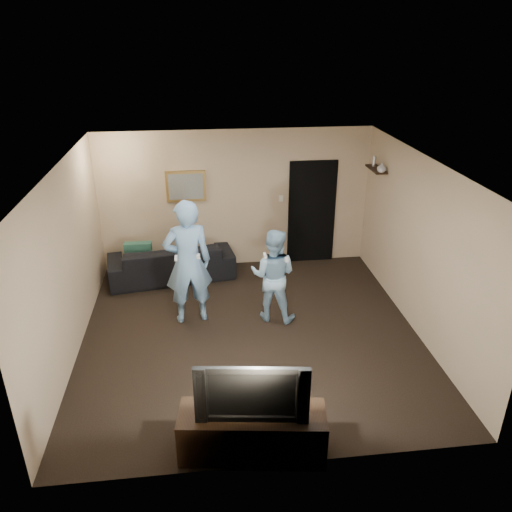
{
  "coord_description": "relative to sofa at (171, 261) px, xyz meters",
  "views": [
    {
      "loc": [
        -0.68,
        -6.33,
        4.24
      ],
      "look_at": [
        0.12,
        0.3,
        1.15
      ],
      "focal_mm": 35.0,
      "sensor_mm": 36.0,
      "label": 1
    }
  ],
  "objects": [
    {
      "name": "wall_left",
      "position": [
        -1.26,
        -2.03,
        0.97
      ],
      "size": [
        0.04,
        5.0,
        2.6
      ],
      "primitive_type": "cube",
      "color": "tan",
      "rests_on": "ground"
    },
    {
      "name": "tv_console",
      "position": [
        1.0,
        -4.32,
        -0.08
      ],
      "size": [
        1.62,
        0.71,
        0.56
      ],
      "primitive_type": "cube",
      "rotation": [
        0.0,
        0.0,
        -0.13
      ],
      "color": "black",
      "rests_on": "ground"
    },
    {
      "name": "doorway",
      "position": [
        2.69,
        0.44,
        0.67
      ],
      "size": [
        0.9,
        0.06,
        2.0
      ],
      "primitive_type": "cube",
      "color": "black",
      "rests_on": "ground"
    },
    {
      "name": "ceiling",
      "position": [
        1.24,
        -2.03,
        2.27
      ],
      "size": [
        5.0,
        5.0,
        0.04
      ],
      "primitive_type": "cube",
      "color": "silver",
      "rests_on": "wall_back"
    },
    {
      "name": "wii_player_left",
      "position": [
        0.34,
        -1.5,
        0.66
      ],
      "size": [
        0.78,
        0.58,
        1.98
      ],
      "color": "#80AFDE",
      "rests_on": "ground"
    },
    {
      "name": "painting_frame",
      "position": [
        0.34,
        0.44,
        1.27
      ],
      "size": [
        0.72,
        0.05,
        0.57
      ],
      "primitive_type": "cube",
      "color": "olive",
      "rests_on": "wall_back"
    },
    {
      "name": "throw_pillow",
      "position": [
        -0.57,
        0.0,
        0.15
      ],
      "size": [
        0.48,
        0.16,
        0.48
      ],
      "primitive_type": "cube",
      "rotation": [
        0.0,
        0.0,
        -0.01
      ],
      "color": "#174538",
      "rests_on": "sofa"
    },
    {
      "name": "wii_player_right",
      "position": [
        1.63,
        -1.61,
        0.42
      ],
      "size": [
        0.88,
        0.79,
        1.5
      ],
      "color": "#98C2DE",
      "rests_on": "ground"
    },
    {
      "name": "wall_front",
      "position": [
        1.24,
        -4.53,
        0.97
      ],
      "size": [
        5.0,
        0.04,
        2.6
      ],
      "primitive_type": "cube",
      "color": "tan",
      "rests_on": "ground"
    },
    {
      "name": "wall_shelf",
      "position": [
        3.63,
        -0.23,
        1.66
      ],
      "size": [
        0.2,
        0.6,
        0.03
      ],
      "primitive_type": "cube",
      "color": "black",
      "rests_on": "wall_right"
    },
    {
      "name": "sofa",
      "position": [
        0.0,
        0.0,
        0.0
      ],
      "size": [
        2.35,
        1.21,
        0.66
      ],
      "primitive_type": "imported",
      "rotation": [
        0.0,
        0.0,
        3.29
      ],
      "color": "black",
      "rests_on": "ground"
    },
    {
      "name": "television",
      "position": [
        1.0,
        -4.32,
        0.54
      ],
      "size": [
        1.18,
        0.31,
        0.67
      ],
      "primitive_type": "imported",
      "rotation": [
        0.0,
        0.0,
        -0.13
      ],
      "color": "black",
      "rests_on": "tv_console"
    },
    {
      "name": "light_switch",
      "position": [
        2.09,
        0.44,
        0.97
      ],
      "size": [
        0.08,
        0.02,
        0.12
      ],
      "primitive_type": "cube",
      "color": "silver",
      "rests_on": "wall_back"
    },
    {
      "name": "ground",
      "position": [
        1.24,
        -2.03,
        -0.33
      ],
      "size": [
        5.0,
        5.0,
        0.0
      ],
      "primitive_type": "plane",
      "color": "black",
      "rests_on": "ground"
    },
    {
      "name": "shelf_vase",
      "position": [
        3.63,
        -0.48,
        1.76
      ],
      "size": [
        0.17,
        0.17,
        0.16
      ],
      "primitive_type": "imported",
      "rotation": [
        0.0,
        0.0,
        -0.12
      ],
      "color": "silver",
      "rests_on": "wall_shelf"
    },
    {
      "name": "wall_back",
      "position": [
        1.24,
        0.47,
        0.97
      ],
      "size": [
        5.0,
        0.04,
        2.6
      ],
      "primitive_type": "cube",
      "color": "tan",
      "rests_on": "ground"
    },
    {
      "name": "shelf_figurine",
      "position": [
        3.63,
        -0.09,
        1.77
      ],
      "size": [
        0.06,
        0.06,
        0.18
      ],
      "primitive_type": "cylinder",
      "color": "#BBBBBF",
      "rests_on": "wall_shelf"
    },
    {
      "name": "painting_canvas",
      "position": [
        0.34,
        0.42,
        1.27
      ],
      "size": [
        0.62,
        0.01,
        0.47
      ],
      "primitive_type": "cube",
      "color": "slate",
      "rests_on": "painting_frame"
    },
    {
      "name": "wall_right",
      "position": [
        3.74,
        -2.03,
        0.97
      ],
      "size": [
        0.04,
        5.0,
        2.6
      ],
      "primitive_type": "cube",
      "color": "tan",
      "rests_on": "ground"
    }
  ]
}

